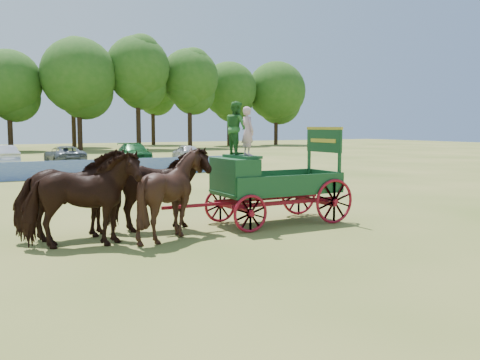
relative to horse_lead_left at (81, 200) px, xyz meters
name	(u,v)px	position (x,y,z in m)	size (l,w,h in m)	color
ground	(159,238)	(2.08, 0.21, -1.22)	(160.00, 160.00, 0.00)	#9C8A46
horse_lead_left	(81,200)	(0.00, 0.00, 0.00)	(1.31, 2.88, 2.43)	black
horse_lead_right	(72,194)	(0.00, 1.10, 0.00)	(1.31, 2.88, 2.43)	black
horse_wheel_left	(172,193)	(2.40, 0.00, 0.00)	(1.97, 2.21, 2.44)	black
horse_wheel_right	(158,189)	(2.40, 1.10, 0.00)	(1.31, 2.88, 2.43)	black
farm_dray	(256,172)	(5.36, 0.59, 0.43)	(6.00, 2.00, 3.77)	maroon
sponsor_banner	(29,171)	(1.08, 18.21, -0.69)	(26.00, 0.08, 1.05)	#2044B0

